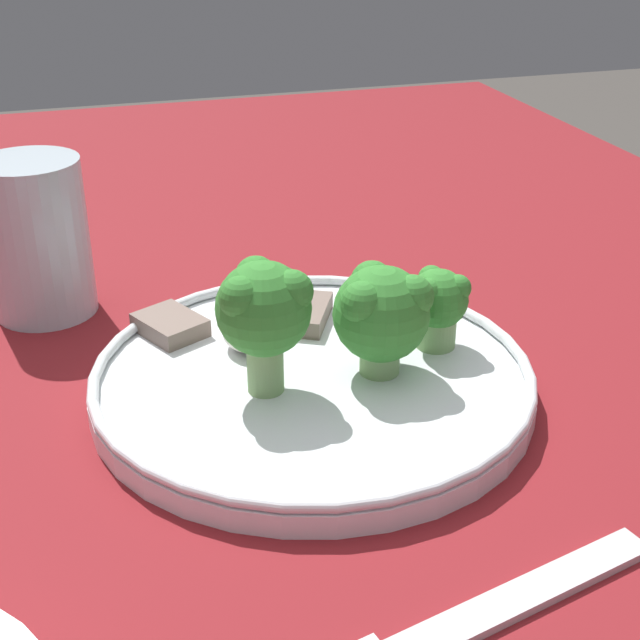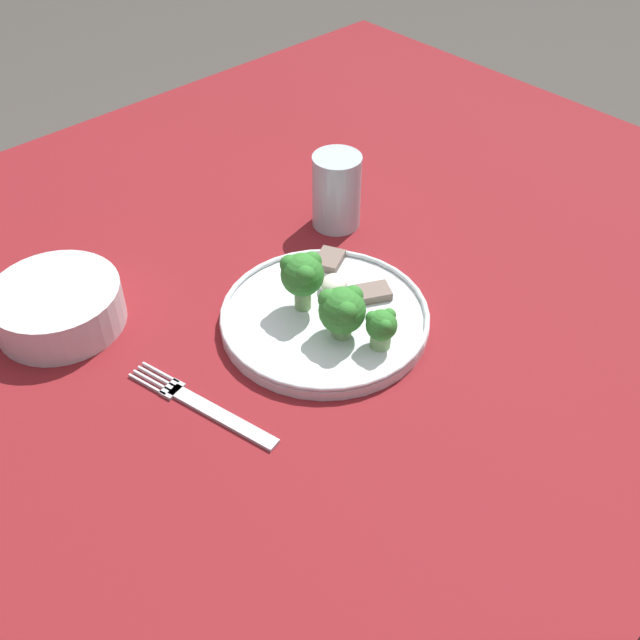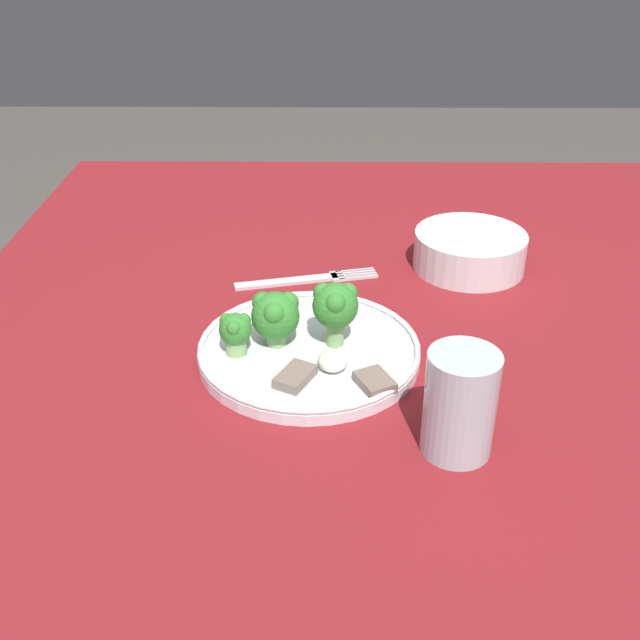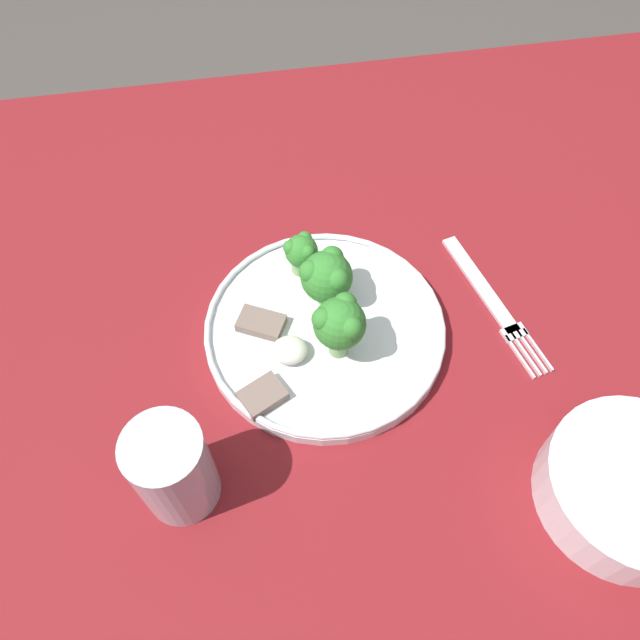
{
  "view_description": "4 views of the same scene",
  "coord_description": "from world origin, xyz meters",
  "px_view_note": "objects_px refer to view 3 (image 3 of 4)",
  "views": [
    {
      "loc": [
        -0.41,
        0.02,
        1.03
      ],
      "look_at": [
        -0.0,
        -0.1,
        0.81
      ],
      "focal_mm": 50.0,
      "sensor_mm": 36.0,
      "label": 1
    },
    {
      "loc": [
        -0.44,
        -0.54,
        1.34
      ],
      "look_at": [
        -0.05,
        -0.11,
        0.82
      ],
      "focal_mm": 42.0,
      "sensor_mm": 36.0,
      "label": 2
    },
    {
      "loc": [
        0.64,
        -0.07,
        1.21
      ],
      "look_at": [
        -0.01,
        -0.08,
        0.83
      ],
      "focal_mm": 42.0,
      "sensor_mm": 36.0,
      "label": 3
    },
    {
      "loc": [
        0.04,
        0.23,
        1.3
      ],
      "look_at": [
        -0.01,
        -0.07,
        0.83
      ],
      "focal_mm": 35.0,
      "sensor_mm": 36.0,
      "label": 4
    }
  ],
  "objects_px": {
    "fork": "(305,280)",
    "drinking_glass": "(459,409)",
    "cream_bowl": "(469,251)",
    "dinner_plate": "(309,350)"
  },
  "relations": [
    {
      "from": "fork",
      "to": "drinking_glass",
      "type": "relative_size",
      "value": 1.84
    },
    {
      "from": "cream_bowl",
      "to": "drinking_glass",
      "type": "bearing_deg",
      "value": -10.87
    },
    {
      "from": "cream_bowl",
      "to": "drinking_glass",
      "type": "height_order",
      "value": "drinking_glass"
    },
    {
      "from": "fork",
      "to": "cream_bowl",
      "type": "relative_size",
      "value": 1.27
    },
    {
      "from": "dinner_plate",
      "to": "fork",
      "type": "xyz_separation_m",
      "value": [
        -0.17,
        -0.01,
        -0.01
      ]
    },
    {
      "from": "dinner_plate",
      "to": "cream_bowl",
      "type": "bearing_deg",
      "value": 136.79
    },
    {
      "from": "drinking_glass",
      "to": "fork",
      "type": "bearing_deg",
      "value": -156.11
    },
    {
      "from": "fork",
      "to": "cream_bowl",
      "type": "xyz_separation_m",
      "value": [
        -0.04,
        0.21,
        0.02
      ]
    },
    {
      "from": "fork",
      "to": "drinking_glass",
      "type": "bearing_deg",
      "value": 23.89
    },
    {
      "from": "drinking_glass",
      "to": "dinner_plate",
      "type": "bearing_deg",
      "value": -137.48
    }
  ]
}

